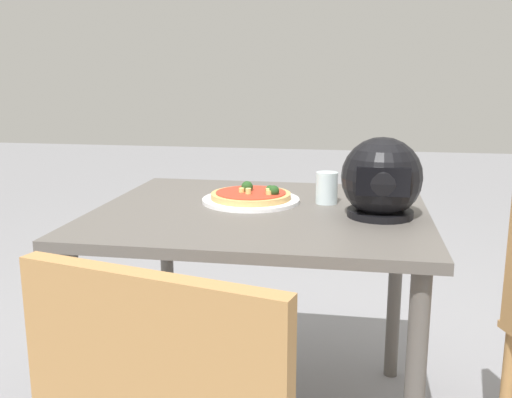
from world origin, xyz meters
name	(u,v)px	position (x,y,z in m)	size (l,w,h in m)	color
dining_table	(261,237)	(0.00, 0.00, 0.64)	(1.00, 0.89, 0.73)	#5B5651
pizza_plate	(251,200)	(0.05, -0.08, 0.74)	(0.31, 0.31, 0.01)	white
pizza	(252,195)	(0.04, -0.08, 0.75)	(0.26, 0.26, 0.05)	tan
motorcycle_helmet	(382,179)	(-0.36, 0.04, 0.84)	(0.23, 0.23, 0.23)	black
drinking_glass	(327,188)	(-0.19, -0.11, 0.78)	(0.07, 0.07, 0.10)	silver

